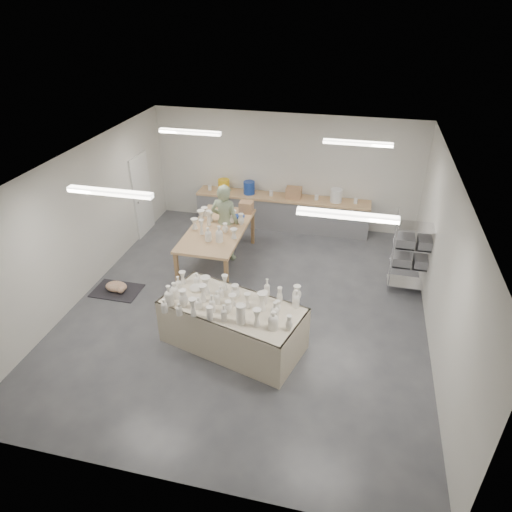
% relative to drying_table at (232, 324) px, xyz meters
% --- Properties ---
extents(room, '(8.00, 8.02, 3.00)m').
position_rel_drying_table_xyz_m(room, '(-0.11, 1.29, 1.58)').
color(room, '#424449').
rests_on(room, ground).
extents(back_counter, '(4.60, 0.60, 1.24)m').
position_rel_drying_table_xyz_m(back_counter, '(-0.01, 4.89, 0.01)').
color(back_counter, tan).
rests_on(back_counter, ground).
extents(wire_shelf, '(0.88, 0.48, 1.80)m').
position_rel_drying_table_xyz_m(wire_shelf, '(3.20, 2.61, 0.44)').
color(wire_shelf, silver).
rests_on(wire_shelf, ground).
extents(drying_table, '(2.71, 1.85, 1.25)m').
position_rel_drying_table_xyz_m(drying_table, '(0.00, 0.00, 0.00)').
color(drying_table, olive).
rests_on(drying_table, ground).
extents(work_table, '(1.24, 2.48, 1.30)m').
position_rel_drying_table_xyz_m(work_table, '(-1.07, 2.75, 0.45)').
color(work_table, tan).
rests_on(work_table, ground).
extents(rug, '(1.00, 0.70, 0.02)m').
position_rel_drying_table_xyz_m(rug, '(-2.90, 1.07, -0.46)').
color(rug, black).
rests_on(rug, ground).
extents(cat, '(0.56, 0.48, 0.20)m').
position_rel_drying_table_xyz_m(cat, '(-2.88, 1.05, -0.35)').
color(cat, white).
rests_on(cat, rug).
extents(potter, '(0.73, 0.52, 1.87)m').
position_rel_drying_table_xyz_m(potter, '(-1.01, 2.99, 0.46)').
color(potter, gray).
rests_on(potter, ground).
extents(red_stool, '(0.39, 0.39, 0.34)m').
position_rel_drying_table_xyz_m(red_stool, '(-1.01, 3.26, -0.17)').
color(red_stool, red).
rests_on(red_stool, ground).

